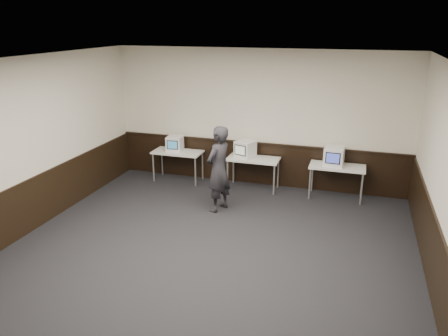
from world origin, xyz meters
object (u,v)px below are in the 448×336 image
object	(u,v)px
emac_left	(175,144)
emac_center	(245,149)
emac_right	(334,156)
desk_left	(178,154)
person	(218,169)
desk_right	(337,169)
desk_center	(253,161)

from	to	relation	value
emac_left	emac_center	xyz separation A→B (m)	(1.77, 0.00, 0.02)
emac_left	emac_right	xyz separation A→B (m)	(3.79, -0.01, 0.03)
desk_left	person	distance (m)	2.07
desk_right	emac_left	world-z (taller)	emac_left
emac_left	desk_center	bearing A→B (deg)	-6.52
desk_center	emac_center	bearing A→B (deg)	172.68
desk_left	emac_right	distance (m)	3.72
desk_left	emac_center	world-z (taller)	emac_center
emac_center	emac_right	xyz separation A→B (m)	(2.02, -0.02, 0.01)
emac_left	person	xyz separation A→B (m)	(1.58, -1.43, -0.03)
emac_left	emac_right	bearing A→B (deg)	-6.04
desk_right	person	bearing A→B (deg)	-148.59
person	emac_right	bearing A→B (deg)	142.25
desk_left	emac_left	world-z (taller)	emac_left
emac_left	emac_center	size ratio (longest dim) A/B	0.82
desk_left	emac_center	size ratio (longest dim) A/B	2.32
desk_right	person	xyz separation A→B (m)	(-2.29, -1.40, 0.22)
emac_center	person	world-z (taller)	person
desk_center	emac_left	world-z (taller)	emac_left
emac_right	person	distance (m)	2.62
emac_center	person	size ratio (longest dim) A/B	0.29
desk_left	desk_right	xyz separation A→B (m)	(3.80, 0.00, 0.00)
emac_left	emac_center	bearing A→B (deg)	-5.75
desk_right	person	size ratio (longest dim) A/B	0.67
desk_center	person	distance (m)	1.47
desk_center	emac_left	bearing A→B (deg)	179.30
desk_left	desk_center	world-z (taller)	same
desk_right	emac_right	xyz separation A→B (m)	(-0.09, 0.01, 0.28)
emac_left	emac_right	size ratio (longest dim) A/B	0.89
desk_left	emac_left	xyz separation A→B (m)	(-0.08, 0.02, 0.25)
emac_right	person	bearing A→B (deg)	-144.08
desk_left	emac_right	world-z (taller)	emac_right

